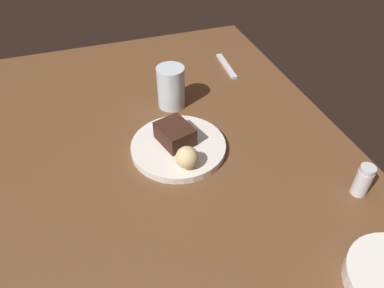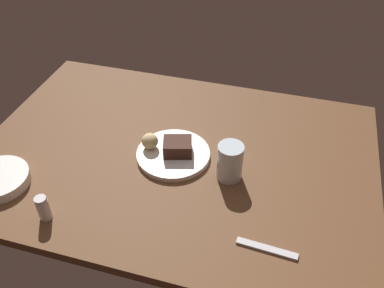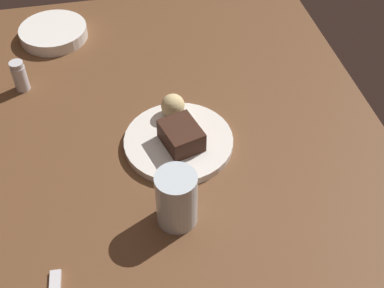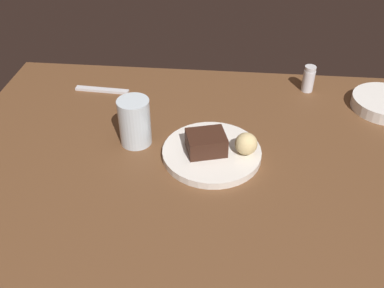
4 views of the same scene
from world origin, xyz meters
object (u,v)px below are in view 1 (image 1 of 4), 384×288
(dessert_plate, at_px, (179,148))
(water_glass, at_px, (171,87))
(bread_roll, at_px, (187,157))
(salt_shaker, at_px, (363,180))
(dessert_spoon, at_px, (226,66))
(chocolate_cake_slice, at_px, (175,134))

(dessert_plate, distance_m, water_glass, 0.19)
(bread_roll, distance_m, salt_shaker, 0.36)
(bread_roll, distance_m, dessert_spoon, 0.47)
(dessert_plate, relative_size, salt_shaker, 3.01)
(dessert_plate, bearing_deg, salt_shaker, -127.70)
(dessert_plate, bearing_deg, water_glass, -11.25)
(chocolate_cake_slice, distance_m, water_glass, 0.17)
(chocolate_cake_slice, height_order, dessert_spoon, chocolate_cake_slice)
(chocolate_cake_slice, bearing_deg, water_glass, -13.41)
(dessert_plate, distance_m, bread_roll, 0.08)
(chocolate_cake_slice, height_order, water_glass, water_glass)
(chocolate_cake_slice, distance_m, bread_roll, 0.09)
(bread_roll, relative_size, salt_shaker, 0.68)
(salt_shaker, bearing_deg, bread_roll, 61.54)
(chocolate_cake_slice, xyz_separation_m, dessert_spoon, (0.31, -0.26, -0.04))
(chocolate_cake_slice, relative_size, dessert_spoon, 0.56)
(dessert_plate, height_order, water_glass, water_glass)
(dessert_plate, relative_size, water_glass, 1.97)
(chocolate_cake_slice, distance_m, dessert_spoon, 0.40)
(water_glass, bearing_deg, dessert_spoon, -57.37)
(chocolate_cake_slice, bearing_deg, dessert_spoon, -40.23)
(water_glass, xyz_separation_m, dessert_spoon, (0.14, -0.22, -0.05))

